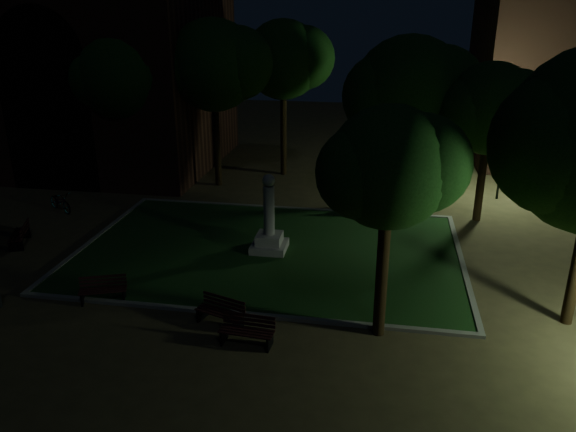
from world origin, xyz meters
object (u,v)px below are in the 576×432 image
bicycle (60,201)px  bench_near_left (221,312)px  monument (269,230)px  bench_left_side (21,235)px  bench_far_side (364,203)px  bench_near_right (247,331)px  bench_west_near (103,290)px

bicycle → bench_near_left: bearing=-97.1°
monument → bench_left_side: size_ratio=1.85×
bench_far_side → bicycle: size_ratio=0.97×
bench_near_left → bench_left_side: size_ratio=0.96×
bicycle → bench_far_side: bearing=-48.6°
bench_near_left → bicycle: bearing=159.7°
bicycle → monument: bearing=-73.1°
bench_left_side → bench_near_right: bearing=40.9°
bench_near_right → bench_west_near: size_ratio=1.01×
bench_west_near → bicycle: 10.08m
bench_near_right → bench_west_near: bearing=166.9°
bench_west_near → bench_left_side: bearing=125.4°
bench_near_right → bench_far_side: 12.32m
monument → bench_near_left: 5.71m
monument → bench_left_side: 10.46m
bench_left_side → bench_far_side: bench_far_side is taller
bench_left_side → bench_west_near: bearing=33.3°
monument → bench_far_side: 6.46m
monument → bicycle: bearing=164.8°
bench_near_right → bench_far_side: bench_far_side is taller
bench_far_side → bicycle: (-14.55, -2.38, 0.04)m
bench_left_side → bicycle: 4.08m
monument → bench_near_right: bearing=-84.0°
bench_west_near → bicycle: bicycle is taller
bench_near_right → bench_far_side: size_ratio=0.90×
bench_near_right → monument: bearing=100.3°
monument → bench_left_side: (-10.40, -1.06, -0.53)m
monument → bicycle: size_ratio=1.69×
bench_west_near → bench_left_side: (-5.67, 3.86, 0.02)m
bicycle → bench_west_near: bearing=-109.6°
monument → bicycle: (-10.98, 2.98, -0.46)m
bench_near_left → bench_west_near: bearing=-170.9°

